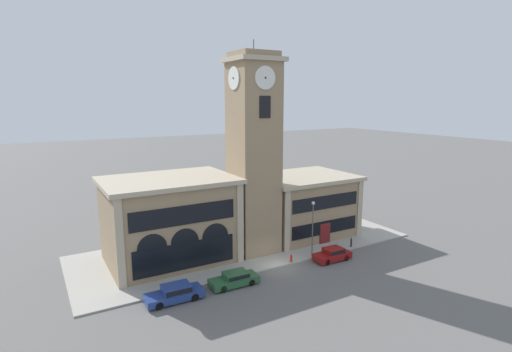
# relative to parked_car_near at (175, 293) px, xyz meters

# --- Properties ---
(ground_plane) EXTENTS (300.00, 300.00, 0.00)m
(ground_plane) POSITION_rel_parked_car_near_xyz_m (11.36, 1.25, -0.72)
(ground_plane) COLOR #605E5B
(sidewalk_kerb) EXTENTS (38.28, 13.81, 0.15)m
(sidewalk_kerb) POSITION_rel_parked_car_near_xyz_m (11.36, 8.16, -0.65)
(sidewalk_kerb) COLOR #A39E93
(sidewalk_kerb) RESTS_ON ground_plane
(clock_tower) EXTENTS (5.22, 5.22, 22.77)m
(clock_tower) POSITION_rel_parked_car_near_xyz_m (11.36, 6.49, 10.11)
(clock_tower) COLOR #937A5B
(clock_tower) RESTS_ON ground_plane
(town_hall_left_wing) EXTENTS (13.28, 9.53, 8.87)m
(town_hall_left_wing) POSITION_rel_parked_car_near_xyz_m (2.51, 8.61, 3.73)
(town_hall_left_wing) COLOR #937A5B
(town_hall_left_wing) RESTS_ON ground_plane
(town_hall_right_wing) EXTENTS (12.17, 9.53, 7.52)m
(town_hall_right_wing) POSITION_rel_parked_car_near_xyz_m (19.66, 8.62, 3.07)
(town_hall_right_wing) COLOR #937A5B
(town_hall_right_wing) RESTS_ON ground_plane
(parked_car_near) EXTENTS (4.94, 2.02, 1.38)m
(parked_car_near) POSITION_rel_parked_car_near_xyz_m (0.00, 0.00, 0.00)
(parked_car_near) COLOR navy
(parked_car_near) RESTS_ON ground_plane
(parked_car_mid) EXTENTS (4.57, 1.88, 1.26)m
(parked_car_mid) POSITION_rel_parked_car_near_xyz_m (5.63, 0.00, -0.06)
(parked_car_mid) COLOR #285633
(parked_car_mid) RESTS_ON ground_plane
(parked_car_far) EXTENTS (4.08, 1.82, 1.35)m
(parked_car_far) POSITION_rel_parked_car_near_xyz_m (17.24, 0.00, -0.02)
(parked_car_far) COLOR maroon
(parked_car_far) RESTS_ON ground_plane
(street_lamp) EXTENTS (0.36, 0.36, 6.02)m
(street_lamp) POSITION_rel_parked_car_near_xyz_m (15.96, 1.88, 3.35)
(street_lamp) COLOR #4C4C51
(street_lamp) RESTS_ON sidewalk_kerb
(bollard) EXTENTS (0.18, 0.18, 1.06)m
(bollard) POSITION_rel_parked_car_near_xyz_m (21.45, 1.68, -0.06)
(bollard) COLOR black
(bollard) RESTS_ON sidewalk_kerb
(fire_hydrant) EXTENTS (0.22, 0.22, 0.87)m
(fire_hydrant) POSITION_rel_parked_car_near_xyz_m (12.96, 1.49, -0.15)
(fire_hydrant) COLOR red
(fire_hydrant) RESTS_ON sidewalk_kerb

